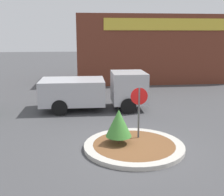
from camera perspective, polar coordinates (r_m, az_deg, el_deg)
name	(u,v)px	position (r m, az deg, el deg)	size (l,w,h in m)	color
ground_plane	(134,148)	(10.21, 4.47, -10.13)	(120.00, 120.00, 0.00)	#474749
traffic_island	(134,146)	(10.18, 4.48, -9.73)	(3.57, 3.57, 0.15)	#BCB7AD
stop_sign	(139,105)	(10.42, 5.51, -1.38)	(0.64, 0.07, 2.09)	#4C4C51
island_shrub	(119,123)	(9.96, 1.36, -5.10)	(0.93, 0.93, 1.24)	brown
utility_truck	(95,90)	(15.17, -3.51, 1.63)	(5.64, 2.50, 2.00)	#B2B2B7
storefront_building	(155,48)	(25.61, 8.71, 9.93)	(13.73, 6.07, 5.56)	brown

